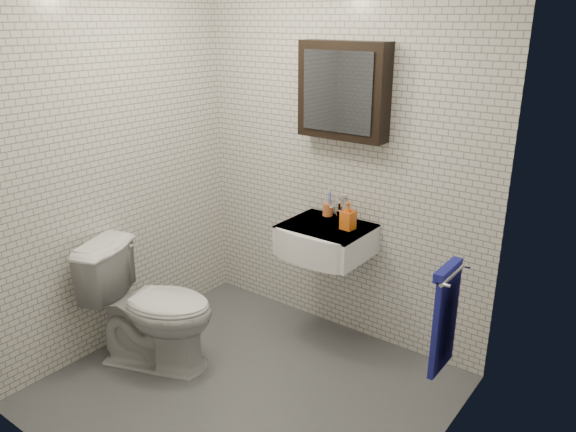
# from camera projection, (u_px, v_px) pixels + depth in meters

# --- Properties ---
(ground) EXTENTS (2.20, 2.00, 0.01)m
(ground) POSITION_uv_depth(u_px,v_px,m) (246.00, 390.00, 3.39)
(ground) COLOR #4E5155
(ground) RESTS_ON ground
(room_shell) EXTENTS (2.22, 2.02, 2.51)m
(room_shell) POSITION_uv_depth(u_px,v_px,m) (239.00, 154.00, 2.90)
(room_shell) COLOR silver
(room_shell) RESTS_ON ground
(washbasin) EXTENTS (0.55, 0.50, 0.20)m
(washbasin) POSITION_uv_depth(u_px,v_px,m) (323.00, 241.00, 3.66)
(washbasin) COLOR white
(washbasin) RESTS_ON room_shell
(faucet) EXTENTS (0.06, 0.20, 0.15)m
(faucet) POSITION_uv_depth(u_px,v_px,m) (340.00, 209.00, 3.76)
(faucet) COLOR silver
(faucet) RESTS_ON washbasin
(mirror_cabinet) EXTENTS (0.60, 0.15, 0.60)m
(mirror_cabinet) POSITION_uv_depth(u_px,v_px,m) (343.00, 91.00, 3.49)
(mirror_cabinet) COLOR black
(mirror_cabinet) RESTS_ON room_shell
(towel_rail) EXTENTS (0.09, 0.30, 0.58)m
(towel_rail) POSITION_uv_depth(u_px,v_px,m) (445.00, 314.00, 2.82)
(towel_rail) COLOR silver
(towel_rail) RESTS_ON room_shell
(toothbrush_cup) EXTENTS (0.09, 0.09, 0.19)m
(toothbrush_cup) POSITION_uv_depth(u_px,v_px,m) (328.00, 209.00, 3.83)
(toothbrush_cup) COLOR #C76531
(toothbrush_cup) RESTS_ON washbasin
(soap_bottle) EXTENTS (0.09, 0.09, 0.18)m
(soap_bottle) POSITION_uv_depth(u_px,v_px,m) (348.00, 216.00, 3.57)
(soap_bottle) COLOR orange
(soap_bottle) RESTS_ON washbasin
(toilet) EXTENTS (0.91, 0.71, 0.82)m
(toilet) POSITION_uv_depth(u_px,v_px,m) (152.00, 306.00, 3.55)
(toilet) COLOR white
(toilet) RESTS_ON ground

